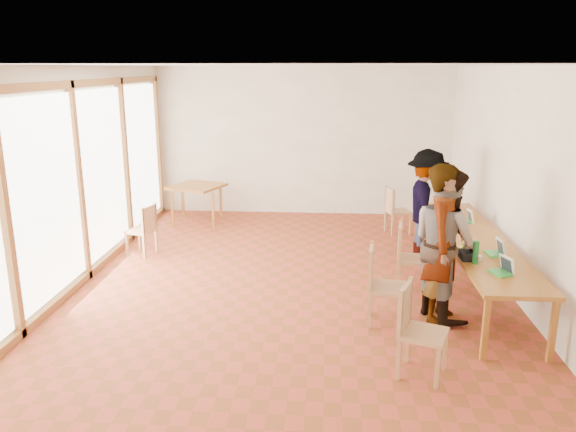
% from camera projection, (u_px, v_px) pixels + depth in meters
% --- Properties ---
extents(ground, '(8.00, 8.00, 0.00)m').
position_uv_depth(ground, '(290.00, 283.00, 7.97)').
color(ground, '#A23C27').
rests_on(ground, ground).
extents(wall_back, '(6.00, 0.10, 3.00)m').
position_uv_depth(wall_back, '(303.00, 141.00, 11.44)').
color(wall_back, white).
rests_on(wall_back, ground).
extents(wall_front, '(6.00, 0.10, 3.00)m').
position_uv_depth(wall_front, '(251.00, 297.00, 3.73)').
color(wall_front, white).
rests_on(wall_front, ground).
extents(wall_right, '(0.10, 8.00, 3.00)m').
position_uv_depth(wall_right, '(517.00, 183.00, 7.38)').
color(wall_right, white).
rests_on(wall_right, ground).
extents(window_wall, '(0.10, 8.00, 3.00)m').
position_uv_depth(window_wall, '(77.00, 177.00, 7.78)').
color(window_wall, white).
rests_on(window_wall, ground).
extents(ceiling, '(6.00, 8.00, 0.04)m').
position_uv_depth(ceiling, '(290.00, 63.00, 7.19)').
color(ceiling, white).
rests_on(ceiling, wall_back).
extents(communal_table, '(0.80, 4.00, 0.75)m').
position_uv_depth(communal_table, '(474.00, 241.00, 7.56)').
color(communal_table, '#A56C24').
rests_on(communal_table, ground).
extents(side_table, '(0.90, 0.90, 0.75)m').
position_uv_depth(side_table, '(197.00, 189.00, 10.91)').
color(side_table, '#A56C24').
rests_on(side_table, ground).
extents(chair_near, '(0.56, 0.56, 0.50)m').
position_uv_depth(chair_near, '(414.00, 320.00, 5.51)').
color(chair_near, tan).
rests_on(chair_near, ground).
extents(chair_mid, '(0.49, 0.49, 0.51)m').
position_uv_depth(chair_mid, '(379.00, 277.00, 6.61)').
color(chair_mid, tan).
rests_on(chair_mid, ground).
extents(chair_far, '(0.48, 0.48, 0.49)m').
position_uv_depth(chair_far, '(406.00, 250.00, 7.63)').
color(chair_far, tan).
rests_on(chair_far, ground).
extents(chair_empty, '(0.49, 0.49, 0.46)m').
position_uv_depth(chair_empty, '(394.00, 206.00, 10.21)').
color(chair_empty, tan).
rests_on(chair_empty, ground).
extents(chair_spare, '(0.49, 0.49, 0.44)m').
position_uv_depth(chair_spare, '(145.00, 225.00, 9.05)').
color(chair_spare, tan).
rests_on(chair_spare, ground).
extents(person_near, '(0.70, 0.82, 1.91)m').
position_uv_depth(person_near, '(444.00, 244.00, 6.62)').
color(person_near, gray).
rests_on(person_near, ground).
extents(person_mid, '(1.01, 1.11, 1.86)m').
position_uv_depth(person_mid, '(445.00, 243.00, 6.73)').
color(person_mid, gray).
rests_on(person_mid, ground).
extents(person_far, '(0.68, 1.14, 1.74)m').
position_uv_depth(person_far, '(426.00, 204.00, 8.91)').
color(person_far, gray).
rests_on(person_far, ground).
extents(laptop_near, '(0.28, 0.29, 0.20)m').
position_uv_depth(laptop_near, '(504.00, 269.00, 6.23)').
color(laptop_near, green).
rests_on(laptop_near, communal_table).
extents(laptop_mid, '(0.23, 0.26, 0.20)m').
position_uv_depth(laptop_mid, '(497.00, 250.00, 6.85)').
color(laptop_mid, green).
rests_on(laptop_mid, communal_table).
extents(laptop_far, '(0.21, 0.24, 0.19)m').
position_uv_depth(laptop_far, '(467.00, 219.00, 8.30)').
color(laptop_far, green).
rests_on(laptop_far, communal_table).
extents(yellow_mug, '(0.13, 0.13, 0.09)m').
position_uv_depth(yellow_mug, '(464.00, 248.00, 7.00)').
color(yellow_mug, yellow).
rests_on(yellow_mug, communal_table).
extents(green_bottle, '(0.07, 0.07, 0.28)m').
position_uv_depth(green_bottle, '(476.00, 253.00, 6.51)').
color(green_bottle, '#18672A').
rests_on(green_bottle, communal_table).
extents(clear_glass, '(0.07, 0.07, 0.09)m').
position_uv_depth(clear_glass, '(464.00, 232.00, 7.66)').
color(clear_glass, silver).
rests_on(clear_glass, communal_table).
extents(condiment_cup, '(0.08, 0.08, 0.06)m').
position_uv_depth(condiment_cup, '(479.00, 258.00, 6.66)').
color(condiment_cup, white).
rests_on(condiment_cup, communal_table).
extents(pink_phone, '(0.05, 0.10, 0.01)m').
position_uv_depth(pink_phone, '(461.00, 214.00, 8.74)').
color(pink_phone, '#E94488').
rests_on(pink_phone, communal_table).
extents(black_pouch, '(0.16, 0.26, 0.09)m').
position_uv_depth(black_pouch, '(467.00, 255.00, 6.71)').
color(black_pouch, black).
rests_on(black_pouch, communal_table).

